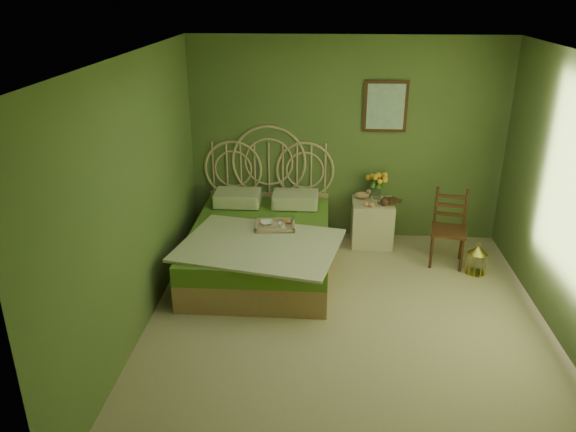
# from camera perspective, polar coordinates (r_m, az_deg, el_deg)

# --- Properties ---
(floor) EXTENTS (4.50, 4.50, 0.00)m
(floor) POSITION_cam_1_polar(r_m,az_deg,el_deg) (5.71, 6.05, -11.08)
(floor) COLOR tan
(floor) RESTS_ON ground
(ceiling) EXTENTS (4.50, 4.50, 0.00)m
(ceiling) POSITION_cam_1_polar(r_m,az_deg,el_deg) (4.80, 7.34, 15.76)
(ceiling) COLOR silver
(ceiling) RESTS_ON wall_back
(wall_back) EXTENTS (4.00, 0.00, 4.00)m
(wall_back) POSITION_cam_1_polar(r_m,az_deg,el_deg) (7.26, 5.92, 7.61)
(wall_back) COLOR #586B38
(wall_back) RESTS_ON floor
(wall_left) EXTENTS (0.00, 4.50, 4.50)m
(wall_left) POSITION_cam_1_polar(r_m,az_deg,el_deg) (5.39, -15.11, 1.64)
(wall_left) COLOR #586B38
(wall_left) RESTS_ON floor
(wall_art) EXTENTS (0.54, 0.04, 0.64)m
(wall_art) POSITION_cam_1_polar(r_m,az_deg,el_deg) (7.16, 9.88, 10.90)
(wall_art) COLOR #361F0E
(wall_art) RESTS_ON wall_back
(bed) EXTENTS (1.88, 2.38, 1.47)m
(bed) POSITION_cam_1_polar(r_m,az_deg,el_deg) (6.66, -2.75, -2.68)
(bed) COLOR tan
(bed) RESTS_ON floor
(nightstand) EXTENTS (0.52, 0.52, 1.00)m
(nightstand) POSITION_cam_1_polar(r_m,az_deg,el_deg) (7.34, 8.59, -0.14)
(nightstand) COLOR beige
(nightstand) RESTS_ON floor
(chair) EXTENTS (0.47, 0.47, 0.91)m
(chair) POSITION_cam_1_polar(r_m,az_deg,el_deg) (6.99, 15.94, -0.65)
(chair) COLOR #361F0E
(chair) RESTS_ON floor
(birdcage) EXTENTS (0.23, 0.23, 0.35)m
(birdcage) POSITION_cam_1_polar(r_m,az_deg,el_deg) (6.92, 18.60, -4.27)
(birdcage) COLOR gold
(birdcage) RESTS_ON floor
(book_lower) EXTENTS (0.22, 0.25, 0.02)m
(book_lower) POSITION_cam_1_polar(r_m,az_deg,el_deg) (7.28, 10.06, 1.49)
(book_lower) COLOR #381E0F
(book_lower) RESTS_ON nightstand
(book_upper) EXTENTS (0.26, 0.27, 0.02)m
(book_upper) POSITION_cam_1_polar(r_m,az_deg,el_deg) (7.27, 10.07, 1.64)
(book_upper) COLOR #472819
(book_upper) RESTS_ON nightstand
(cereal_bowl) EXTENTS (0.17, 0.17, 0.04)m
(cereal_bowl) POSITION_cam_1_polar(r_m,az_deg,el_deg) (6.51, -2.15, -0.71)
(cereal_bowl) COLOR white
(cereal_bowl) RESTS_ON bed
(coffee_cup) EXTENTS (0.10, 0.10, 0.07)m
(coffee_cup) POSITION_cam_1_polar(r_m,az_deg,el_deg) (6.39, -0.65, -0.99)
(coffee_cup) COLOR white
(coffee_cup) RESTS_ON bed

